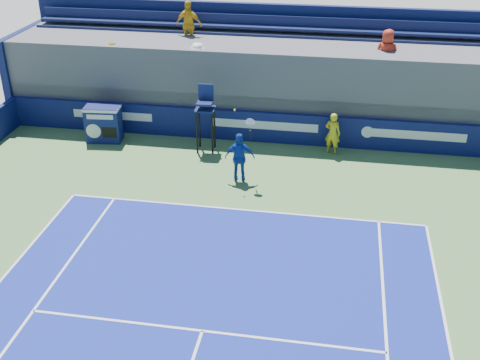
% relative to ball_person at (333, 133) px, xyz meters
% --- Properties ---
extents(ball_person, '(0.64, 0.50, 1.56)m').
position_rel_ball_person_xyz_m(ball_person, '(0.00, 0.00, 0.00)').
color(ball_person, gold).
rests_on(ball_person, apron).
extents(back_hoarding, '(20.40, 0.21, 1.20)m').
position_rel_ball_person_xyz_m(back_hoarding, '(-2.54, 0.60, -0.19)').
color(back_hoarding, '#0E144E').
rests_on(back_hoarding, ground).
extents(match_clock, '(1.38, 0.84, 1.40)m').
position_rel_ball_person_xyz_m(match_clock, '(-8.59, -0.35, -0.05)').
color(match_clock, '#101852').
rests_on(match_clock, ground).
extents(umpire_chair, '(0.74, 0.74, 2.48)m').
position_rel_ball_person_xyz_m(umpire_chair, '(-4.58, -0.50, 0.74)').
color(umpire_chair, black).
rests_on(umpire_chair, ground).
extents(tennis_player, '(1.03, 0.53, 2.57)m').
position_rel_ball_person_xyz_m(tennis_player, '(-2.95, -2.69, 0.07)').
color(tennis_player, '#1339A1').
rests_on(tennis_player, apron).
extents(stadium_seating, '(21.00, 4.05, 4.72)m').
position_rel_ball_person_xyz_m(stadium_seating, '(-2.56, 2.65, 1.05)').
color(stadium_seating, '#56565C').
rests_on(stadium_seating, ground).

